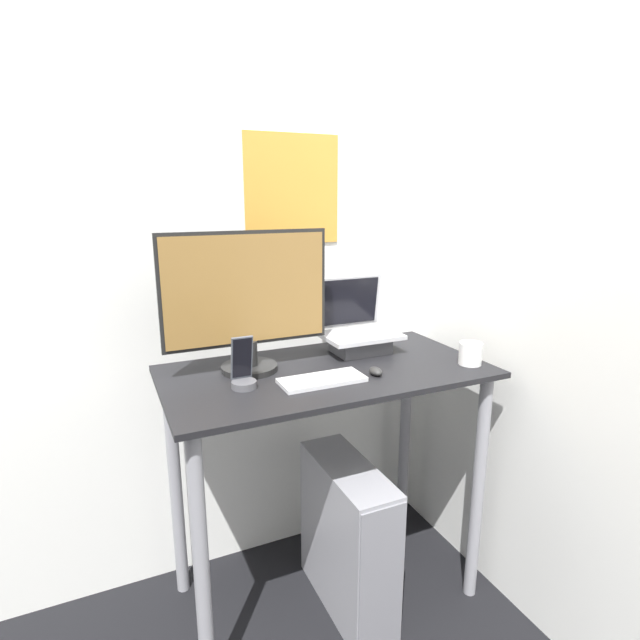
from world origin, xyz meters
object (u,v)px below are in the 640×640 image
(keyboard, at_px, (322,380))
(computer_tower, at_px, (348,537))
(laptop, at_px, (357,333))
(mouse, at_px, (376,371))
(monitor, at_px, (247,303))
(cell_phone, at_px, (243,374))

(keyboard, relative_size, computer_tower, 0.49)
(laptop, height_order, mouse, laptop)
(monitor, bearing_deg, mouse, -30.88)
(laptop, xyz_separation_m, cell_phone, (-0.51, -0.19, -0.03))
(laptop, distance_m, keyboard, 0.37)
(laptop, xyz_separation_m, monitor, (-0.45, -0.04, 0.17))
(mouse, height_order, computer_tower, mouse)
(monitor, distance_m, keyboard, 0.36)
(laptop, relative_size, cell_phone, 1.73)
(mouse, bearing_deg, laptop, 74.28)
(keyboard, bearing_deg, laptop, 43.34)
(cell_phone, bearing_deg, keyboard, -13.94)
(keyboard, xyz_separation_m, computer_tower, (0.11, 0.02, -0.65))
(laptop, distance_m, mouse, 0.29)
(mouse, relative_size, computer_tower, 0.11)
(monitor, xyz_separation_m, computer_tower, (0.30, -0.19, -0.88))
(laptop, distance_m, monitor, 0.48)
(monitor, relative_size, cell_phone, 3.41)
(monitor, height_order, cell_phone, monitor)
(monitor, distance_m, cell_phone, 0.25)
(mouse, height_order, cell_phone, cell_phone)
(computer_tower, bearing_deg, monitor, 148.01)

